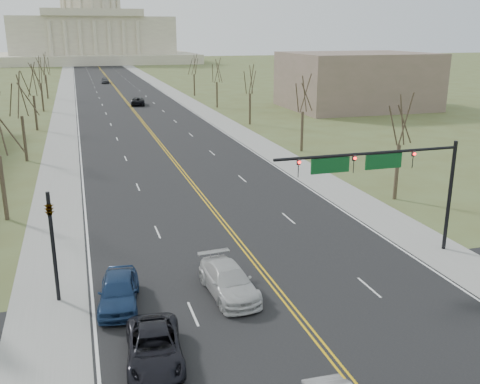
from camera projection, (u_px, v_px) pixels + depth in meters
road at (121, 95)px, 119.94m from camera, size 20.00×380.00×0.01m
cross_road at (317, 340)px, 24.66m from camera, size 120.00×14.00×0.01m
sidewalk_left at (65, 97)px, 116.60m from camera, size 4.00×380.00×0.03m
sidewalk_right at (174, 93)px, 123.29m from camera, size 4.00×380.00×0.03m
center_line at (121, 95)px, 119.94m from camera, size 0.42×380.00×0.01m
edge_line_left at (76, 96)px, 117.21m from camera, size 0.15×380.00×0.01m
edge_line_right at (165, 94)px, 122.67m from camera, size 0.15×380.00×0.01m
capitol at (93, 30)px, 244.04m from camera, size 90.00×60.00×50.00m
signal_mast at (382, 169)px, 31.95m from camera, size 12.12×0.44×7.20m
signal_left at (52, 235)px, 27.26m from camera, size 0.32×0.36×6.00m
tree_r_0 at (401, 122)px, 43.59m from camera, size 3.74×3.74×8.50m
tree_r_1 at (303, 96)px, 61.91m from camera, size 3.74×3.74×8.50m
tree_l_1 at (20, 98)px, 56.82m from camera, size 3.96×3.96×9.00m
tree_r_2 at (250, 81)px, 80.24m from camera, size 3.74×3.74×8.50m
tree_l_2 at (32, 81)px, 75.15m from camera, size 3.96×3.96×9.00m
tree_r_3 at (217, 72)px, 98.56m from camera, size 3.74×3.74×8.50m
tree_l_3 at (40, 72)px, 93.47m from camera, size 3.96×3.96×9.00m
tree_r_4 at (194, 66)px, 116.88m from camera, size 3.74×3.74×8.50m
tree_l_4 at (45, 65)px, 111.79m from camera, size 3.96×3.96×9.00m
bldg_right_mass at (356, 81)px, 98.51m from camera, size 25.00×20.00×10.00m
car_sb_outer_lead at (154, 347)px, 22.82m from camera, size 2.79×5.28×1.41m
car_sb_inner_second at (229, 281)px, 28.75m from camera, size 2.58×5.58×1.58m
car_sb_outer_second at (119, 291)px, 27.54m from camera, size 2.62×5.12×1.67m
car_far_nb at (138, 101)px, 103.33m from camera, size 3.17×5.79×1.54m
car_far_sb at (105, 80)px, 146.90m from camera, size 2.07×4.97×1.68m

